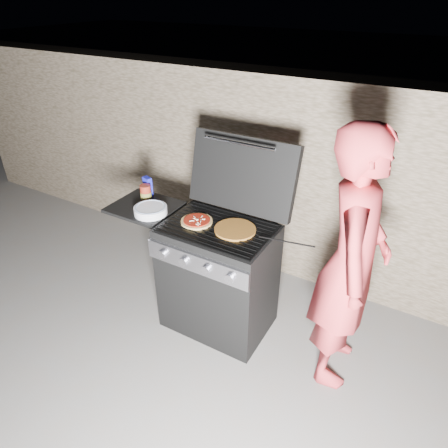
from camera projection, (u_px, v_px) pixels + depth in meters
The scene contains 10 objects.
ground at pixel (219, 321), 3.30m from camera, with size 50.00×50.00×0.00m, color #615B54.
stone_wall at pixel (277, 176), 3.62m from camera, with size 8.00×0.35×1.80m, color #786655.
gas_grill at pixel (191, 268), 3.17m from camera, with size 1.34×0.79×0.91m, color black, non-canonical shape.
pizza_topped at pixel (197, 221), 2.88m from camera, with size 0.23×0.23×0.03m, color gold, non-canonical shape.
pizza_plain at pixel (235, 229), 2.79m from camera, with size 0.29×0.29×0.02m, color #B97C2D.
sauce_jar at pixel (146, 193), 3.16m from camera, with size 0.09×0.09×0.13m, color maroon.
blue_carton at pixel (148, 186), 3.23m from camera, with size 0.07×0.04×0.16m, color #171BC2.
plate_stack at pixel (151, 210), 3.00m from camera, with size 0.25×0.25×0.06m, color white.
person at pixel (351, 264), 2.48m from camera, with size 0.65×0.43×1.79m, color #BF3239.
tongs at pixel (286, 242), 2.59m from camera, with size 0.01×0.01×0.40m, color black.
Camera 1 is at (1.25, -2.07, 2.38)m, focal length 32.00 mm.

